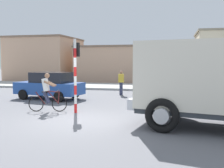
{
  "coord_description": "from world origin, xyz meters",
  "views": [
    {
      "loc": [
        3.56,
        -9.42,
        2.24
      ],
      "look_at": [
        0.7,
        2.5,
        1.2
      ],
      "focal_mm": 42.8,
      "sensor_mm": 36.0,
      "label": 1
    }
  ],
  "objects": [
    {
      "name": "cyclist",
      "position": [
        -2.01,
        1.39,
        0.86
      ],
      "size": [
        1.7,
        0.57,
        1.72
      ],
      "color": "black",
      "rests_on": "ground"
    },
    {
      "name": "ground_plane",
      "position": [
        0.0,
        0.0,
        0.0
      ],
      "size": [
        120.0,
        120.0,
        0.0
      ],
      "primitive_type": "plane",
      "color": "slate"
    },
    {
      "name": "traffic_light_pole",
      "position": [
        -0.68,
        1.48,
        2.07
      ],
      "size": [
        0.24,
        0.43,
        3.2
      ],
      "color": "red",
      "rests_on": "ground"
    },
    {
      "name": "car_white_mid",
      "position": [
        5.36,
        5.16,
        0.82
      ],
      "size": [
        4.01,
        1.9,
        1.6
      ],
      "color": "white",
      "rests_on": "ground"
    },
    {
      "name": "building_corner_left",
      "position": [
        -11.96,
        20.55,
        2.55
      ],
      "size": [
        7.28,
        7.64,
        5.08
      ],
      "color": "tan",
      "rests_on": "ground"
    },
    {
      "name": "car_red_near",
      "position": [
        -3.75,
        5.12,
        0.82
      ],
      "size": [
        4.22,
        2.33,
        1.6
      ],
      "color": "#234C9E",
      "rests_on": "ground"
    },
    {
      "name": "sidewalk_far",
      "position": [
        0.0,
        13.07,
        0.08
      ],
      "size": [
        80.0,
        5.0,
        0.16
      ],
      "primitive_type": "cube",
      "color": "#ADADA8",
      "rests_on": "ground"
    },
    {
      "name": "truck_foreground",
      "position": [
        4.95,
        -0.12,
        1.67
      ],
      "size": [
        5.79,
        3.58,
        2.9
      ],
      "color": "silver",
      "rests_on": "ground"
    },
    {
      "name": "pedestrian_near_kerb",
      "position": [
        0.02,
        7.9,
        0.85
      ],
      "size": [
        0.34,
        0.22,
        1.62
      ],
      "color": "#2D334C",
      "rests_on": "ground"
    },
    {
      "name": "building_mid_block",
      "position": [
        -2.03,
        21.38,
        1.97
      ],
      "size": [
        10.59,
        8.09,
        3.93
      ],
      "color": "tan",
      "rests_on": "ground"
    }
  ]
}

